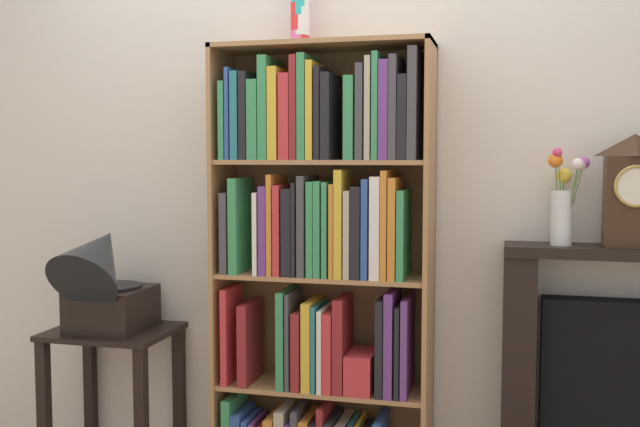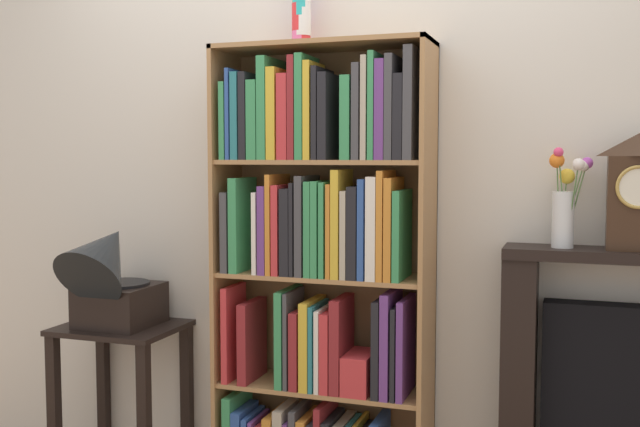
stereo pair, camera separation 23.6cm
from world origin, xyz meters
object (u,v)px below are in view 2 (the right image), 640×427
gramophone (110,275)px  mantel_clock (638,192)px  cup_stack (301,7)px  flower_vase (565,202)px  fireplace_mantel (635,408)px  side_table_left (122,372)px  bookshelf (322,291)px

gramophone → mantel_clock: 2.06m
cup_stack → flower_vase: (1.00, 0.01, -0.74)m
fireplace_mantel → mantel_clock: mantel_clock is taller
cup_stack → fireplace_mantel: size_ratio=0.27×
gramophone → side_table_left: bearing=90.0°
bookshelf → gramophone: 0.89m
cup_stack → bookshelf: bearing=-23.8°
cup_stack → mantel_clock: size_ratio=0.74×
bookshelf → cup_stack: size_ratio=6.25×
cup_stack → flower_vase: cup_stack is taller
bookshelf → mantel_clock: size_ratio=4.61×
gramophone → flower_vase: flower_vase is taller
bookshelf → cup_stack: cup_stack is taller
bookshelf → cup_stack: (-0.10, 0.04, 1.10)m
fireplace_mantel → mantel_clock: (-0.02, -0.02, 0.76)m
mantel_clock → side_table_left: bearing=-177.3°
fireplace_mantel → cup_stack: bearing=-179.3°
mantel_clock → flower_vase: mantel_clock is taller
cup_stack → fireplace_mantel: bearing=0.7°
fireplace_mantel → side_table_left: bearing=-176.8°
bookshelf → side_table_left: 0.97m
bookshelf → side_table_left: size_ratio=2.62×
side_table_left → gramophone: gramophone is taller
side_table_left → fireplace_mantel: size_ratio=0.64×
flower_vase → gramophone: bearing=-174.5°
gramophone → fireplace_mantel: 2.08m
cup_stack → flower_vase: bearing=0.5°
fireplace_mantel → flower_vase: flower_vase is taller
bookshelf → cup_stack: bearing=156.2°
bookshelf → mantel_clock: bearing=2.1°
bookshelf → gramophone: (-0.89, -0.12, 0.04)m
bookshelf → fireplace_mantel: bearing=2.9°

